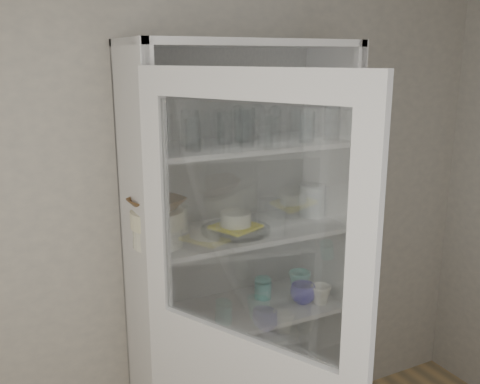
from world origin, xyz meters
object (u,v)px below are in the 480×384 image
yellow_trivet (236,227)px  tin_box (263,368)px  cream_bowl (157,218)px  glass_platter (236,230)px  goblet_3 (275,119)px  teal_jar (263,288)px  grey_bowl_stack (312,200)px  goblet_2 (258,120)px  measuring_cups (189,328)px  plate_stack_front (158,236)px  goblet_1 (238,121)px  pantry_cabinet (234,288)px  white_canister (154,308)px  goblet_0 (153,126)px  mug_white (321,295)px  mug_blue (303,293)px  mug_teal (300,281)px  plate_stack_back (164,218)px  white_ramekin (236,219)px  terracotta_bowl (157,204)px

yellow_trivet → tin_box: bearing=13.2°
cream_bowl → glass_platter: cream_bowl is taller
goblet_3 → teal_jar: (-0.10, -0.07, -0.83)m
grey_bowl_stack → goblet_2: bearing=168.3°
goblet_2 → measuring_cups: goblet_2 is taller
plate_stack_front → teal_jar: plate_stack_front is taller
goblet_1 → tin_box: goblet_1 is taller
glass_platter → grey_bowl_stack: bearing=6.8°
pantry_cabinet → goblet_3: size_ratio=13.47×
teal_jar → white_canister: 0.56m
goblet_0 → glass_platter: bearing=-24.5°
goblet_0 → mug_white: bearing=-18.9°
goblet_2 → mug_blue: 0.87m
mug_teal → white_canister: bearing=170.8°
glass_platter → teal_jar: (0.19, 0.08, -0.36)m
plate_stack_front → measuring_cups: 0.44m
plate_stack_front → white_canister: plate_stack_front is taller
measuring_cups → goblet_1: bearing=29.7°
plate_stack_front → cream_bowl: 0.08m
goblet_1 → mug_blue: bearing=-34.9°
yellow_trivet → goblet_3: bearing=27.9°
goblet_2 → plate_stack_back: 0.63m
goblet_0 → yellow_trivet: goblet_0 is taller
mug_white → tin_box: bearing=133.2°
goblet_0 → mug_blue: 1.08m
yellow_trivet → white_ramekin: white_ramekin is taller
goblet_1 → grey_bowl_stack: bearing=-11.3°
tin_box → plate_stack_back: bearing=164.1°
white_ramekin → measuring_cups: (-0.26, -0.07, -0.44)m
white_ramekin → mug_blue: white_ramekin is taller
teal_jar → plate_stack_front: bearing=-170.5°
goblet_1 → teal_jar: size_ratio=1.69×
teal_jar → glass_platter: bearing=-157.3°
cream_bowl → mug_blue: cream_bowl is taller
yellow_trivet → mug_blue: (0.34, -0.06, -0.38)m
mug_blue → yellow_trivet: bearing=155.9°
goblet_0 → yellow_trivet: 0.58m
pantry_cabinet → mug_blue: (0.30, -0.15, -0.03)m
yellow_trivet → teal_jar: (0.19, 0.08, -0.37)m
mug_white → teal_jar: teal_jar is taller
plate_stack_back → white_ramekin: (0.28, -0.17, 0.01)m
grey_bowl_stack → mug_blue: size_ratio=1.31×
goblet_1 → mug_white: (0.33, -0.23, -0.84)m
mug_blue → mug_teal: (0.06, 0.12, 0.00)m
plate_stack_front → goblet_2: bearing=12.9°
goblet_2 → cream_bowl: size_ratio=0.77×
goblet_0 → goblet_2: (0.50, -0.04, 0.01)m
yellow_trivet → grey_bowl_stack: (0.45, 0.05, 0.06)m
terracotta_bowl → mug_white: bearing=-6.6°
plate_stack_back → yellow_trivet: 0.33m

